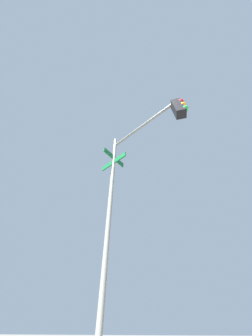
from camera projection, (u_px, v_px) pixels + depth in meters
traffic_signal_near at (141, 155)px, 4.62m from camera, size 1.81×3.05×6.40m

